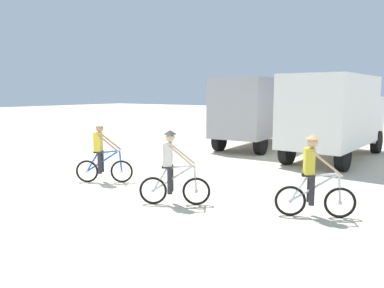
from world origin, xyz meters
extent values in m
plane|color=beige|center=(0.00, 0.00, 0.00)|extent=(120.00, 120.00, 0.00)
cube|color=#9E9EA3|center=(-0.67, 10.58, 2.00)|extent=(2.63, 5.30, 2.70)
cube|color=silver|center=(-0.82, 13.98, 1.50)|extent=(2.27, 1.60, 2.00)
cube|color=black|center=(-0.85, 14.68, 1.85)|extent=(2.03, 0.17, 0.80)
cylinder|color=black|center=(-1.84, 13.84, 0.50)|extent=(0.36, 1.01, 1.00)
cylinder|color=black|center=(0.20, 13.93, 0.50)|extent=(0.36, 1.01, 1.00)
cylinder|color=black|center=(-1.61, 8.85, 0.50)|extent=(0.36, 1.01, 1.00)
cylinder|color=black|center=(0.42, 8.94, 0.50)|extent=(0.36, 1.01, 1.00)
cube|color=white|center=(3.30, 9.07, 2.00)|extent=(2.69, 5.33, 2.70)
cube|color=silver|center=(3.50, 12.46, 1.50)|extent=(2.28, 1.62, 2.00)
cube|color=black|center=(3.54, 13.16, 1.85)|extent=(2.03, 0.19, 0.80)
cylinder|color=black|center=(2.47, 12.42, 0.50)|extent=(0.38, 1.02, 1.00)
cylinder|color=black|center=(4.51, 12.31, 0.50)|extent=(0.38, 1.02, 1.00)
cylinder|color=black|center=(2.19, 7.44, 0.50)|extent=(0.38, 1.02, 1.00)
cylinder|color=black|center=(4.23, 7.32, 0.50)|extent=(0.38, 1.02, 1.00)
torus|color=black|center=(-0.85, 1.78, 0.34)|extent=(0.60, 0.42, 0.68)
cylinder|color=silver|center=(-0.85, 1.78, 0.34)|extent=(0.11, 0.11, 0.08)
torus|color=black|center=(-1.72, 1.20, 0.34)|extent=(0.60, 0.42, 0.68)
cylinder|color=silver|center=(-1.72, 1.20, 0.34)|extent=(0.11, 0.11, 0.08)
cylinder|color=blue|center=(-1.31, 1.48, 0.66)|extent=(0.89, 0.61, 0.68)
cylinder|color=blue|center=(-1.16, 1.57, 0.94)|extent=(0.58, 0.40, 0.13)
cylinder|color=blue|center=(-1.58, 1.30, 0.62)|extent=(0.35, 0.25, 0.59)
cylinder|color=blue|center=(-0.87, 1.76, 0.66)|extent=(0.11, 0.10, 0.64)
cylinder|color=silver|center=(-0.89, 1.75, 0.98)|extent=(0.32, 0.45, 0.04)
cube|color=black|center=(-1.44, 1.39, 0.93)|extent=(0.27, 0.23, 0.06)
cube|color=gold|center=(-1.42, 1.40, 1.24)|extent=(0.34, 0.38, 0.56)
sphere|color=#A87A5B|center=(-1.37, 1.44, 1.64)|extent=(0.22, 0.22, 0.22)
cone|color=silver|center=(-1.37, 1.44, 1.77)|extent=(0.32, 0.32, 0.10)
cylinder|color=#26262B|center=(-1.44, 1.54, 0.63)|extent=(0.12, 0.12, 0.66)
cylinder|color=#26262B|center=(-1.30, 1.33, 0.63)|extent=(0.12, 0.12, 0.66)
cylinder|color=#A87A5B|center=(-1.23, 1.74, 1.23)|extent=(0.53, 0.42, 0.53)
cylinder|color=#A87A5B|center=(-1.04, 1.44, 1.23)|extent=(0.57, 0.35, 0.53)
torus|color=black|center=(2.29, 1.15, 0.34)|extent=(0.61, 0.40, 0.68)
cylinder|color=silver|center=(2.29, 1.15, 0.34)|extent=(0.11, 0.11, 0.08)
torus|color=black|center=(1.39, 0.61, 0.34)|extent=(0.61, 0.40, 0.68)
cylinder|color=silver|center=(1.39, 0.61, 0.34)|extent=(0.11, 0.11, 0.08)
cylinder|color=silver|center=(1.82, 0.86, 0.66)|extent=(0.91, 0.57, 0.68)
cylinder|color=silver|center=(1.97, 0.95, 0.94)|extent=(0.59, 0.38, 0.13)
cylinder|color=silver|center=(1.54, 0.70, 0.62)|extent=(0.36, 0.24, 0.59)
cylinder|color=silver|center=(2.27, 1.14, 0.66)|extent=(0.11, 0.09, 0.64)
cylinder|color=silver|center=(2.25, 1.12, 0.98)|extent=(0.30, 0.46, 0.04)
cube|color=black|center=(1.69, 0.78, 0.93)|extent=(0.27, 0.23, 0.06)
cube|color=silver|center=(1.70, 0.79, 1.24)|extent=(0.34, 0.38, 0.56)
sphere|color=beige|center=(1.76, 0.83, 1.64)|extent=(0.22, 0.22, 0.22)
cone|color=#333333|center=(1.76, 0.83, 1.77)|extent=(0.32, 0.32, 0.10)
cylinder|color=#26262B|center=(1.69, 0.94, 0.63)|extent=(0.12, 0.12, 0.66)
cylinder|color=#26262B|center=(1.82, 0.71, 0.63)|extent=(0.12, 0.12, 0.66)
cylinder|color=beige|center=(1.90, 1.12, 1.23)|extent=(0.54, 0.40, 0.53)
cylinder|color=beige|center=(2.09, 0.82, 1.23)|extent=(0.58, 0.33, 0.53)
torus|color=black|center=(5.38, 2.13, 0.34)|extent=(0.63, 0.36, 0.68)
cylinder|color=silver|center=(5.38, 2.13, 0.34)|extent=(0.11, 0.11, 0.08)
torus|color=black|center=(4.44, 1.65, 0.34)|extent=(0.63, 0.36, 0.68)
cylinder|color=silver|center=(4.44, 1.65, 0.34)|extent=(0.11, 0.11, 0.08)
cylinder|color=silver|center=(4.89, 1.88, 0.66)|extent=(0.94, 0.51, 0.68)
cylinder|color=silver|center=(5.04, 1.95, 0.94)|extent=(0.61, 0.35, 0.13)
cylinder|color=silver|center=(4.60, 1.73, 0.62)|extent=(0.37, 0.22, 0.59)
cylinder|color=silver|center=(5.36, 2.11, 0.66)|extent=(0.11, 0.09, 0.64)
cylinder|color=silver|center=(5.33, 2.10, 0.98)|extent=(0.27, 0.48, 0.04)
cube|color=black|center=(4.75, 1.80, 0.93)|extent=(0.27, 0.22, 0.06)
cube|color=gold|center=(4.77, 1.81, 1.24)|extent=(0.32, 0.38, 0.56)
sphere|color=tan|center=(4.82, 1.84, 1.64)|extent=(0.22, 0.22, 0.22)
cone|color=tan|center=(4.82, 1.84, 1.77)|extent=(0.32, 0.32, 0.10)
cylinder|color=#26262B|center=(4.76, 1.96, 0.63)|extent=(0.12, 0.12, 0.66)
cylinder|color=#26262B|center=(4.88, 1.73, 0.63)|extent=(0.12, 0.12, 0.66)
cylinder|color=tan|center=(4.99, 2.13, 1.23)|extent=(0.56, 0.37, 0.53)
cylinder|color=tan|center=(5.15, 1.81, 1.23)|extent=(0.60, 0.29, 0.53)
camera|label=1|loc=(7.24, -6.20, 2.71)|focal=35.40mm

